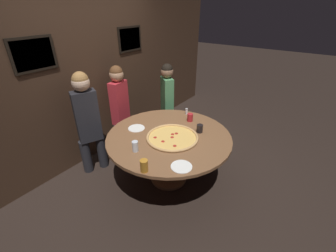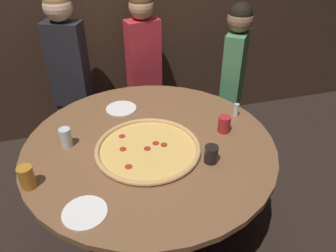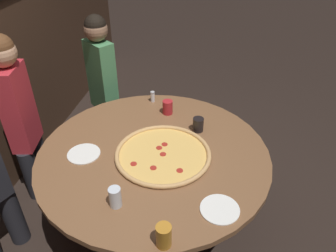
% 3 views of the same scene
% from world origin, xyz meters
% --- Properties ---
extents(ground_plane, '(24.00, 24.00, 0.00)m').
position_xyz_m(ground_plane, '(0.00, 0.00, 0.00)').
color(ground_plane, black).
extents(back_wall, '(6.40, 0.08, 2.60)m').
position_xyz_m(back_wall, '(0.00, 1.42, 1.30)').
color(back_wall, '#3D281C').
rests_on(back_wall, ground_plane).
extents(dining_table, '(1.65, 1.65, 0.74)m').
position_xyz_m(dining_table, '(0.00, 0.00, 0.62)').
color(dining_table, brown).
rests_on(dining_table, ground_plane).
extents(giant_pizza, '(0.68, 0.68, 0.03)m').
position_xyz_m(giant_pizza, '(-0.03, -0.07, 0.75)').
color(giant_pizza, '#EAB75B').
rests_on(giant_pizza, dining_table).
extents(drink_cup_by_shaker, '(0.08, 0.08, 0.14)m').
position_xyz_m(drink_cup_by_shaker, '(-0.73, -0.21, 0.81)').
color(drink_cup_by_shaker, '#BC7A23').
rests_on(drink_cup_by_shaker, dining_table).
extents(drink_cup_far_right, '(0.08, 0.08, 0.12)m').
position_xyz_m(drink_cup_far_right, '(0.52, -0.01, 0.80)').
color(drink_cup_far_right, '#B22328').
rests_on(drink_cup_far_right, dining_table).
extents(drink_cup_near_left, '(0.07, 0.07, 0.13)m').
position_xyz_m(drink_cup_near_left, '(-0.52, 0.11, 0.81)').
color(drink_cup_near_left, silver).
rests_on(drink_cup_near_left, dining_table).
extents(drink_cup_beside_pizza, '(0.08, 0.08, 0.11)m').
position_xyz_m(drink_cup_beside_pizza, '(0.32, -0.29, 0.80)').
color(drink_cup_beside_pizza, black).
rests_on(drink_cup_beside_pizza, dining_table).
extents(white_plate_beside_cup, '(0.23, 0.23, 0.01)m').
position_xyz_m(white_plate_beside_cup, '(-0.45, -0.49, 0.74)').
color(white_plate_beside_cup, white).
rests_on(white_plate_beside_cup, dining_table).
extents(white_plate_left_side, '(0.23, 0.23, 0.01)m').
position_xyz_m(white_plate_left_side, '(-0.11, 0.48, 0.74)').
color(white_plate_left_side, white).
rests_on(white_plate_left_side, dining_table).
extents(condiment_shaker, '(0.04, 0.04, 0.10)m').
position_xyz_m(condiment_shaker, '(0.69, 0.15, 0.79)').
color(condiment_shaker, silver).
rests_on(condiment_shaker, dining_table).
extents(diner_far_right, '(0.38, 0.22, 1.46)m').
position_xyz_m(diner_far_right, '(0.21, 1.14, 0.83)').
color(diner_far_right, '#232328').
rests_on(diner_far_right, ground_plane).
extents(diner_centre_back, '(0.32, 0.36, 1.41)m').
position_xyz_m(diner_centre_back, '(0.92, 0.70, 0.80)').
color(diner_centre_back, '#232328').
rests_on(diner_centre_back, ground_plane).
extents(diner_side_left, '(0.40, 0.28, 1.53)m').
position_xyz_m(diner_side_left, '(-0.47, 1.06, 0.87)').
color(diner_side_left, '#232328').
rests_on(diner_side_left, ground_plane).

